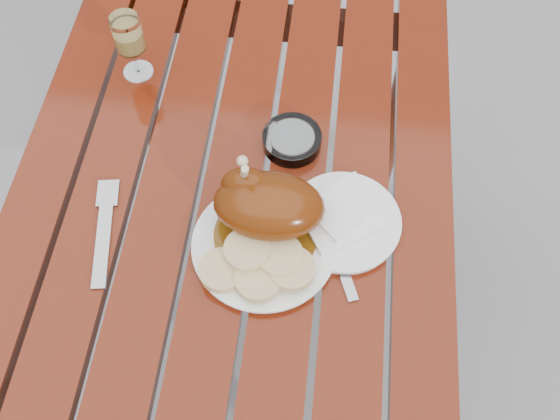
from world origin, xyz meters
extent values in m
plane|color=slate|center=(0.00, 0.00, 0.00)|extent=(60.00, 60.00, 0.00)
cube|color=maroon|center=(0.00, 0.00, 0.38)|extent=(0.80, 1.20, 0.75)
cylinder|color=white|center=(0.08, -0.08, 0.76)|extent=(0.32, 0.32, 0.02)
cylinder|color=#623A0B|center=(0.08, -0.06, 0.77)|extent=(0.18, 0.18, 0.00)
ellipsoid|color=#6E2F08|center=(0.08, -0.03, 0.82)|extent=(0.19, 0.13, 0.09)
ellipsoid|color=#6E2F08|center=(0.04, -0.01, 0.83)|extent=(0.09, 0.06, 0.07)
cylinder|color=#C6B28C|center=(0.03, 0.00, 0.85)|extent=(0.03, 0.04, 0.10)
cylinder|color=tan|center=(0.01, -0.14, 0.77)|extent=(0.08, 0.08, 0.02)
cylinder|color=tan|center=(0.07, -0.15, 0.78)|extent=(0.08, 0.08, 0.02)
cylinder|color=tan|center=(0.13, -0.13, 0.78)|extent=(0.08, 0.08, 0.02)
cylinder|color=tan|center=(0.11, -0.11, 0.79)|extent=(0.08, 0.08, 0.02)
cylinder|color=tan|center=(0.05, -0.10, 0.79)|extent=(0.08, 0.08, 0.02)
cylinder|color=tan|center=(-0.23, 0.29, 0.82)|extent=(0.06, 0.06, 0.14)
cylinder|color=white|center=(0.21, -0.02, 0.76)|extent=(0.25, 0.25, 0.02)
cube|color=white|center=(0.20, -0.01, 0.77)|extent=(0.18, 0.17, 0.01)
cylinder|color=#B2B7BC|center=(0.10, 0.15, 0.76)|extent=(0.14, 0.14, 0.03)
cube|color=gray|center=(-0.20, -0.09, 0.75)|extent=(0.06, 0.20, 0.01)
cube|color=gray|center=(0.20, -0.07, 0.75)|extent=(0.08, 0.18, 0.01)
camera|label=1|loc=(0.16, -0.55, 1.71)|focal=40.00mm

